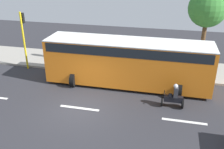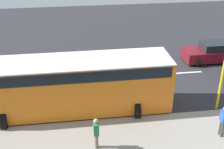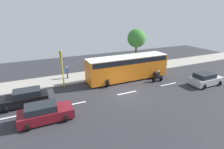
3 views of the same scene
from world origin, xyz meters
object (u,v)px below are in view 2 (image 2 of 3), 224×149
at_px(car_maroon, 213,52).
at_px(pedestrian_by_tree, 223,120).
at_px(motorcycle, 20,85).
at_px(pedestrian_near_signal, 96,133).
at_px(city_bus, 71,83).

height_order(car_maroon, pedestrian_by_tree, pedestrian_by_tree).
xyz_separation_m(car_maroon, pedestrian_by_tree, (8.93, -3.60, 0.35)).
distance_m(car_maroon, motorcycle, 14.44).
xyz_separation_m(car_maroon, pedestrian_near_signal, (9.05, -9.86, 0.35)).
xyz_separation_m(city_bus, pedestrian_by_tree, (3.42, 7.32, -0.79)).
distance_m(motorcycle, pedestrian_near_signal, 7.27).
bearing_deg(motorcycle, city_bus, 53.43).
bearing_deg(pedestrian_by_tree, motorcycle, -118.83).
distance_m(car_maroon, pedestrian_near_signal, 13.39).
distance_m(pedestrian_near_signal, pedestrian_by_tree, 6.26).
bearing_deg(pedestrian_near_signal, city_bus, -163.30).
xyz_separation_m(car_maroon, motorcycle, (3.15, -14.10, -0.07)).
bearing_deg(car_maroon, pedestrian_near_signal, -47.47).
relative_size(motorcycle, pedestrian_by_tree, 0.91).
height_order(car_maroon, city_bus, city_bus).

